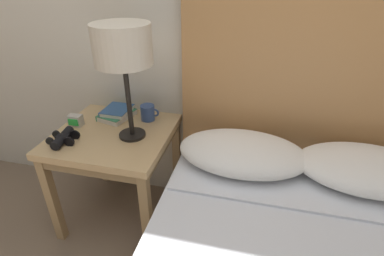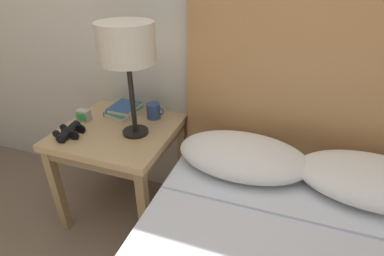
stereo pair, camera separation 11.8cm
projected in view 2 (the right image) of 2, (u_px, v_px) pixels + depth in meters
name	position (u px, v px, depth m)	size (l,w,h in m)	color
nightstand	(121.00, 139.00, 1.61)	(0.58, 0.58, 0.56)	tan
table_lamp	(127.00, 46.00, 1.30)	(0.26, 0.26, 0.54)	black
book_on_nightstand	(124.00, 112.00, 1.70)	(0.18, 0.21, 0.03)	silver
book_stacked_on_top	(124.00, 107.00, 1.69)	(0.14, 0.16, 0.02)	silver
binoculars_pair	(69.00, 131.00, 1.49)	(0.15, 0.16, 0.05)	black
coffee_mug	(154.00, 111.00, 1.64)	(0.10, 0.08, 0.08)	#334C84
alarm_clock	(84.00, 115.00, 1.62)	(0.07, 0.05, 0.06)	#B7B2A8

